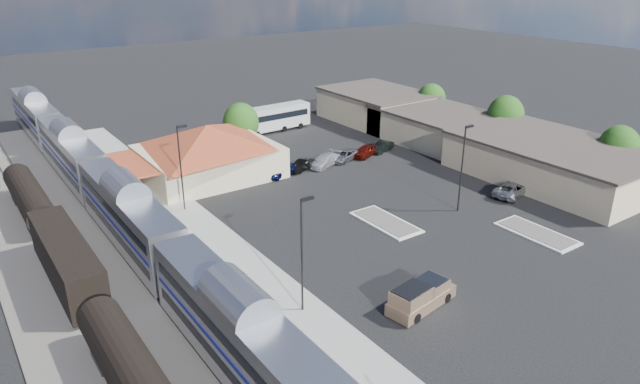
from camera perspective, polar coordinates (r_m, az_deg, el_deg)
ground at (r=52.52m, az=4.72°, el=-4.93°), size 280.00×280.00×0.00m
railbed at (r=50.64m, az=-20.39°, el=-7.41°), size 16.00×100.00×0.12m
platform at (r=51.36m, az=-10.11°, el=-5.78°), size 5.50×92.00×0.18m
passenger_train at (r=52.61m, az=-18.55°, el=-2.58°), size 3.00×104.00×5.55m
freight_cars at (r=49.13m, az=-23.97°, el=-6.45°), size 2.80×46.00×4.00m
station_depot at (r=68.21m, az=-11.17°, el=4.08°), size 18.35×12.24×6.20m
buildings_east at (r=79.70m, az=13.93°, el=5.83°), size 14.40×51.40×4.80m
traffic_island_south at (r=56.19m, az=6.59°, el=-2.99°), size 3.30×7.50×0.21m
traffic_island_north at (r=57.33m, az=20.85°, el=-3.87°), size 3.30×7.50×0.21m
lamp_plat_s at (r=39.99m, az=-1.73°, el=-5.46°), size 1.08×0.25×9.00m
lamp_plat_n at (r=58.23m, az=-13.72°, el=2.99°), size 1.08×0.25×9.00m
lamp_lot at (r=58.37m, az=14.12°, el=3.00°), size 1.08×0.25×9.00m
tree_east_a at (r=74.33m, az=27.70°, el=4.03°), size 4.56×4.56×6.42m
tree_east_b at (r=82.36m, az=18.05°, el=7.32°), size 4.94×4.94×6.96m
tree_east_c at (r=91.28m, az=11.06°, el=9.09°), size 4.41×4.41×6.21m
tree_depot at (r=76.25m, az=-7.91°, el=6.92°), size 4.71×4.71×6.63m
pickup_truck at (r=43.31m, az=10.13°, el=-10.16°), size 6.16×3.06×2.03m
suv at (r=65.39m, az=18.64°, el=0.29°), size 5.93×3.81×1.52m
coach_bus at (r=85.67m, az=-4.72°, el=7.48°), size 11.82×2.94×3.77m
person_b at (r=44.19m, az=-7.54°, el=-9.00°), size 0.83×1.01×1.93m
parked_car_a at (r=67.68m, az=-3.94°, el=2.17°), size 4.70×2.89×1.49m
parked_car_b at (r=69.53m, az=-1.81°, el=2.71°), size 4.30×2.62×1.34m
parked_car_c at (r=70.97m, az=0.49°, el=3.19°), size 5.53×3.84×1.49m
parked_car_d at (r=73.03m, az=2.40°, el=3.65°), size 5.12×3.59×1.30m
parked_car_e at (r=74.67m, az=4.51°, el=4.10°), size 4.68×3.23×1.48m
parked_car_f at (r=76.89m, az=6.22°, el=4.52°), size 4.30×2.62×1.34m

